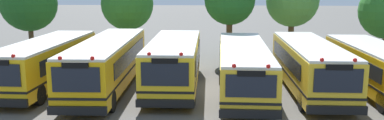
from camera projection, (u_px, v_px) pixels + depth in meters
The scene contains 9 objects.
ground_plane at pixel (208, 89), 22.06m from camera, with size 160.00×160.00×0.00m, color #595651.
school_bus_0 at pixel (46, 61), 22.46m from camera, with size 2.73×10.05×2.66m.
school_bus_1 at pixel (108, 62), 22.04m from camera, with size 2.76×11.44×2.76m.
school_bus_2 at pixel (174, 62), 22.09m from camera, with size 2.67×9.48×2.75m.
school_bus_3 at pixel (243, 66), 21.68m from camera, with size 2.70×11.52×2.52m.
school_bus_4 at pixel (309, 65), 21.58m from camera, with size 2.50×10.28×2.67m.
school_bus_5 at pixel (377, 67), 21.35m from camera, with size 2.78×10.34×2.52m.
tree_0 at pixel (28, 3), 30.17m from camera, with size 4.14×4.14×6.21m.
tree_1 at pixel (128, 3), 31.88m from camera, with size 4.09×4.09×6.04m.
Camera 1 is at (0.28, -21.39, 5.71)m, focal length 38.23 mm.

